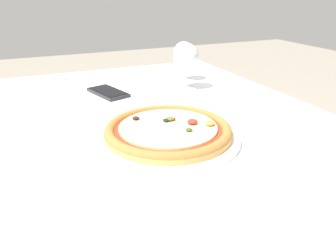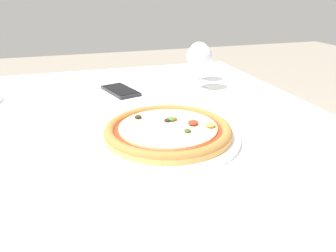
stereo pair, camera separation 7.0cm
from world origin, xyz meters
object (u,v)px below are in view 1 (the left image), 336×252
Objects in this scene: pizza_plate at (168,132)px; cell_phone at (108,92)px; wine_glass_far_left at (186,57)px; wine_glass_far_right at (184,54)px; dining_table at (72,163)px.

pizza_plate reaches higher than cell_phone.
wine_glass_far_left reaches higher than wine_glass_far_right.
wine_glass_far_left is at bearing -10.57° from cell_phone.
cell_phone reaches higher than dining_table.
wine_glass_far_left is at bearing 26.53° from dining_table.
wine_glass_far_right is at bearing 34.01° from dining_table.
dining_table is 8.84× the size of wine_glass_far_left.
cell_phone is (-0.28, -0.05, -0.09)m from wine_glass_far_right.
pizza_plate reaches higher than dining_table.
wine_glass_far_right is (0.04, 0.10, -0.01)m from wine_glass_far_left.
dining_table is at bearing 147.39° from pizza_plate.
pizza_plate is at bearing -119.76° from wine_glass_far_right.
dining_table is 0.48m from wine_glass_far_left.
wine_glass_far_left is at bearing -112.22° from wine_glass_far_right.
pizza_plate is 2.12× the size of wine_glass_far_left.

